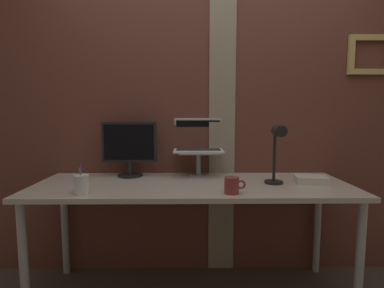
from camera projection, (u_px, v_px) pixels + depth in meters
The scene contains 9 objects.
brick_wall_back at pixel (211, 109), 2.35m from camera, with size 3.68×0.16×2.52m.
desk at pixel (192, 194), 2.00m from camera, with size 2.05×0.70×0.77m.
monitor at pixel (129, 145), 2.19m from camera, with size 0.39×0.18×0.40m.
laptop_stand at pixel (198, 160), 2.21m from camera, with size 0.28×0.22×0.18m.
laptop at pixel (198, 141), 2.27m from camera, with size 0.36×0.29×0.24m.
desk_lamp at pixel (277, 148), 1.92m from camera, with size 0.12×0.20×0.39m.
pen_cup at pixel (81, 184), 1.73m from camera, with size 0.08×0.08×0.17m.
coffee_mug at pixel (232, 185), 1.74m from camera, with size 0.12×0.08×0.10m.
paper_clutter_stack at pixel (311, 180), 2.00m from camera, with size 0.20×0.14×0.05m, color silver.
Camera 1 is at (-0.17, -1.97, 1.23)m, focal length 28.50 mm.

